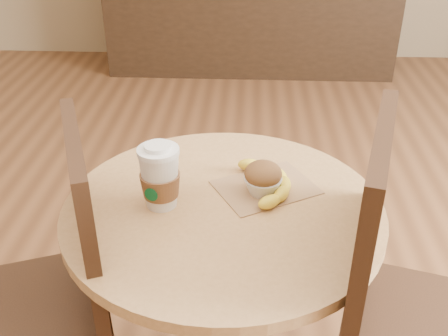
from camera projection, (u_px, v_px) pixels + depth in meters
The scene contains 8 objects.
cafe_table at pixel (223, 264), 1.37m from camera, with size 0.78×0.78×0.75m.
chair_left at pixel (46, 300), 1.29m from camera, with size 0.55×0.55×0.98m.
chair_right at pixel (412, 321), 1.19m from camera, with size 0.56×0.56×1.03m.
service_counter at pixel (251, 2), 4.07m from camera, with size 2.30×0.65×1.04m.
kraft_bag at pixel (266, 187), 1.34m from camera, with size 0.24×0.18×0.00m, color #926B46.
coffee_cup at pixel (160, 179), 1.24m from camera, with size 0.10×0.10×0.16m.
muffin at pixel (263, 178), 1.30m from camera, with size 0.10×0.10×0.09m.
banana at pixel (267, 182), 1.33m from camera, with size 0.15×0.24×0.03m, color yellow, non-canonical shape.
Camera 1 is at (0.00, -0.99, 1.47)m, focal length 42.00 mm.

